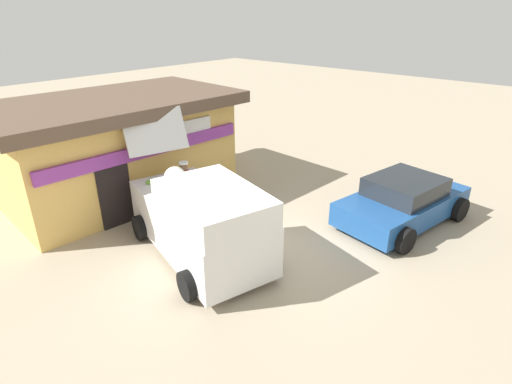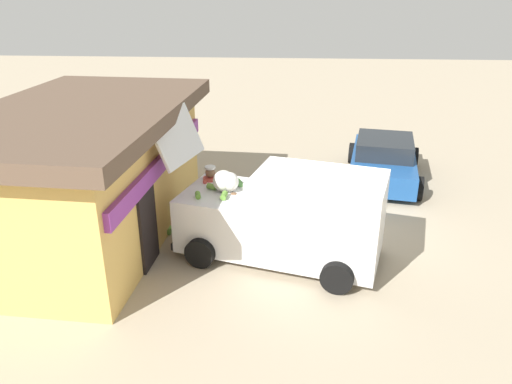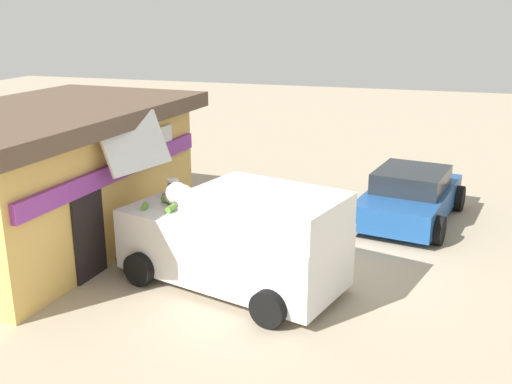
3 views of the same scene
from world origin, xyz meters
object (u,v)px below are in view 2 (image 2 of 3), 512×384
object	(u,v)px
vendor_standing	(211,195)
unloaded_banana_pile	(153,226)
delivery_van	(286,216)
parked_sedan	(383,160)
storefront_bar	(87,171)
customer_bending	(219,217)
paint_bucket	(209,197)

from	to	relation	value
vendor_standing	unloaded_banana_pile	world-z (taller)	vendor_standing
vendor_standing	unloaded_banana_pile	xyz separation A→B (m)	(-0.13, 1.42, -0.79)
delivery_van	parked_sedan	bearing A→B (deg)	-31.00
storefront_bar	customer_bending	size ratio (longest dim) A/B	5.33
vendor_standing	parked_sedan	bearing A→B (deg)	-50.69
vendor_standing	unloaded_banana_pile	bearing A→B (deg)	95.19
delivery_van	paint_bucket	xyz separation A→B (m)	(2.71, 2.10, -0.81)
storefront_bar	unloaded_banana_pile	xyz separation A→B (m)	(0.11, -1.37, -1.41)
delivery_van	vendor_standing	bearing A→B (deg)	60.56
parked_sedan	paint_bucket	distance (m)	5.42
storefront_bar	paint_bucket	world-z (taller)	storefront_bar
parked_sedan	customer_bending	size ratio (longest dim) A/B	3.01
parked_sedan	customer_bending	bearing A→B (deg)	137.45
vendor_standing	customer_bending	world-z (taller)	vendor_standing
delivery_van	vendor_standing	xyz separation A→B (m)	(1.00, 1.76, -0.01)
paint_bucket	delivery_van	bearing A→B (deg)	-142.23
unloaded_banana_pile	parked_sedan	bearing A→B (deg)	-57.05
parked_sedan	unloaded_banana_pile	world-z (taller)	parked_sedan
unloaded_banana_pile	paint_bucket	xyz separation A→B (m)	(1.84, -1.09, -0.01)
delivery_van	customer_bending	xyz separation A→B (m)	(0.07, 1.46, -0.12)
customer_bending	storefront_bar	bearing A→B (deg)	77.56
parked_sedan	vendor_standing	xyz separation A→B (m)	(-3.81, 4.65, 0.35)
unloaded_banana_pile	delivery_van	bearing A→B (deg)	-105.22
customer_bending	paint_bucket	size ratio (longest dim) A/B	4.05
customer_bending	unloaded_banana_pile	xyz separation A→B (m)	(0.79, 1.73, -0.68)
customer_bending	parked_sedan	bearing A→B (deg)	-42.55
vendor_standing	paint_bucket	size ratio (longest dim) A/B	4.93
unloaded_banana_pile	vendor_standing	bearing A→B (deg)	-84.81
delivery_van	parked_sedan	world-z (taller)	delivery_van
vendor_standing	paint_bucket	xyz separation A→B (m)	(1.71, 0.33, -0.80)
vendor_standing	customer_bending	bearing A→B (deg)	-161.59
customer_bending	paint_bucket	distance (m)	2.80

